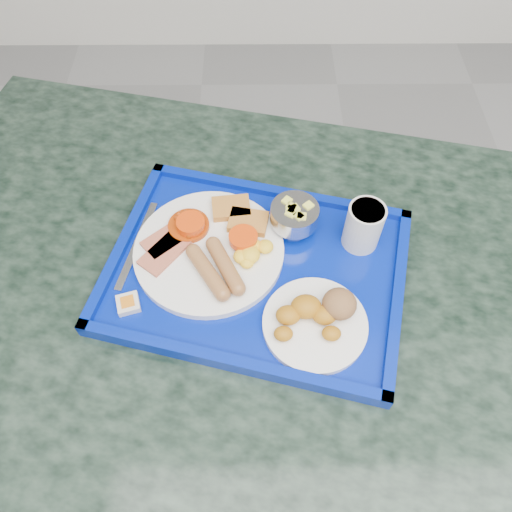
{
  "coord_description": "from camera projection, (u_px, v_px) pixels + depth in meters",
  "views": [
    {
      "loc": [
        -0.41,
        0.6,
        1.57
      ],
      "look_at": [
        -0.41,
        1.06,
        0.88
      ],
      "focal_mm": 35.0,
      "sensor_mm": 36.0,
      "label": 1
    }
  ],
  "objects": [
    {
      "name": "jam_packet",
      "position": [
        128.0,
        304.0,
        0.81
      ],
      "size": [
        0.04,
        0.04,
        0.01
      ],
      "rotation": [
        0.0,
        0.0,
        0.29
      ],
      "color": "silver",
      "rests_on": "tray"
    },
    {
      "name": "main_plate",
      "position": [
        213.0,
        248.0,
        0.87
      ],
      "size": [
        0.26,
        0.26,
        0.04
      ],
      "rotation": [
        0.0,
        0.0,
        0.41
      ],
      "color": "white",
      "rests_on": "tray"
    },
    {
      "name": "table",
      "position": [
        243.0,
        338.0,
        1.03
      ],
      "size": [
        1.49,
        1.16,
        0.83
      ],
      "rotation": [
        0.0,
        0.0,
        -0.23
      ],
      "color": "slate",
      "rests_on": "floor"
    },
    {
      "name": "bread_plate",
      "position": [
        318.0,
        318.0,
        0.79
      ],
      "size": [
        0.17,
        0.17,
        0.06
      ],
      "rotation": [
        0.0,
        0.0,
        0.19
      ],
      "color": "white",
      "rests_on": "tray"
    },
    {
      "name": "spoon",
      "position": [
        163.0,
        224.0,
        0.91
      ],
      "size": [
        0.06,
        0.15,
        0.01
      ],
      "rotation": [
        0.0,
        0.0,
        0.28
      ],
      "color": "#B4B4B6",
      "rests_on": "tray"
    },
    {
      "name": "knife",
      "position": [
        137.0,
        245.0,
        0.88
      ],
      "size": [
        0.05,
        0.19,
        0.0
      ],
      "primitive_type": "cube",
      "rotation": [
        0.0,
        0.0,
        -0.22
      ],
      "color": "#B4B4B6",
      "rests_on": "tray"
    },
    {
      "name": "juice_cup",
      "position": [
        364.0,
        225.0,
        0.85
      ],
      "size": [
        0.06,
        0.06,
        0.09
      ],
      "color": "silver",
      "rests_on": "tray"
    },
    {
      "name": "fruit_bowl",
      "position": [
        294.0,
        215.0,
        0.87
      ],
      "size": [
        0.08,
        0.08,
        0.06
      ],
      "color": "#B4B4B6",
      "rests_on": "tray"
    },
    {
      "name": "tray",
      "position": [
        256.0,
        271.0,
        0.86
      ],
      "size": [
        0.57,
        0.48,
        0.03
      ],
      "rotation": [
        0.0,
        0.0,
        -0.25
      ],
      "color": "#031B96",
      "rests_on": "table"
    }
  ]
}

